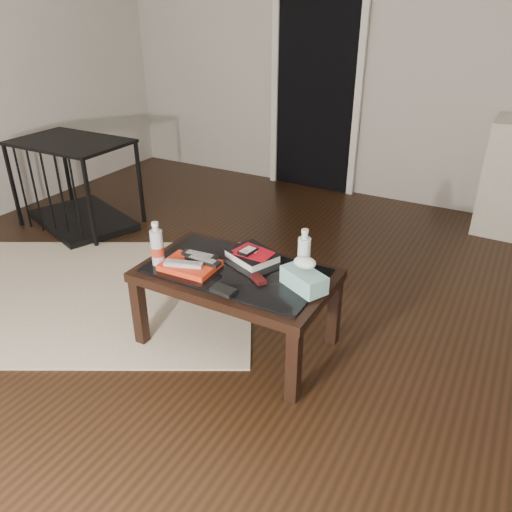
{
  "coord_description": "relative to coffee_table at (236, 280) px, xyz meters",
  "views": [
    {
      "loc": [
        1.46,
        -2.07,
        1.71
      ],
      "look_at": [
        0.37,
        -0.11,
        0.55
      ],
      "focal_mm": 35.0,
      "sensor_mm": 36.0,
      "label": 1
    }
  ],
  "objects": [
    {
      "name": "ground",
      "position": [
        -0.28,
        0.14,
        -0.4
      ],
      "size": [
        5.0,
        5.0,
        0.0
      ],
      "primitive_type": "plane",
      "color": "black",
      "rests_on": "ground"
    },
    {
      "name": "room_shell",
      "position": [
        -0.28,
        0.14,
        1.22
      ],
      "size": [
        5.0,
        5.0,
        5.0
      ],
      "color": "#B7B2A9",
      "rests_on": "ground"
    },
    {
      "name": "doorway",
      "position": [
        -0.68,
        2.61,
        0.63
      ],
      "size": [
        0.9,
        0.08,
        2.07
      ],
      "color": "black",
      "rests_on": "ground"
    },
    {
      "name": "coffee_table",
      "position": [
        0.0,
        0.0,
        0.0
      ],
      "size": [
        1.0,
        0.6,
        0.46
      ],
      "color": "black",
      "rests_on": "ground"
    },
    {
      "name": "rug",
      "position": [
        -1.05,
        -0.0,
        -0.39
      ],
      "size": [
        2.47,
        2.28,
        0.01
      ],
      "primitive_type": "cube",
      "rotation": [
        0.0,
        0.0,
        0.5
      ],
      "color": "#C4B598",
      "rests_on": "ground"
    },
    {
      "name": "pet_crate",
      "position": [
        -2.0,
        0.78,
        -0.17
      ],
      "size": [
        1.05,
        0.87,
        0.71
      ],
      "rotation": [
        0.0,
        0.0,
        -0.35
      ],
      "color": "black",
      "rests_on": "ground"
    },
    {
      "name": "magazines",
      "position": [
        -0.22,
        -0.1,
        0.08
      ],
      "size": [
        0.29,
        0.22,
        0.03
      ],
      "primitive_type": "cube",
      "rotation": [
        0.0,
        0.0,
        0.04
      ],
      "color": "red",
      "rests_on": "coffee_table"
    },
    {
      "name": "remote_silver",
      "position": [
        -0.23,
        -0.14,
        0.11
      ],
      "size": [
        0.21,
        0.11,
        0.02
      ],
      "primitive_type": "cube",
      "rotation": [
        0.0,
        0.0,
        0.32
      ],
      "color": "#A6A6AA",
      "rests_on": "magazines"
    },
    {
      "name": "remote_black_front",
      "position": [
        -0.16,
        -0.06,
        0.11
      ],
      "size": [
        0.2,
        0.05,
        0.02
      ],
      "primitive_type": "cube",
      "rotation": [
        0.0,
        0.0,
        -0.02
      ],
      "color": "black",
      "rests_on": "magazines"
    },
    {
      "name": "remote_black_back",
      "position": [
        -0.21,
        -0.02,
        0.11
      ],
      "size": [
        0.2,
        0.06,
        0.02
      ],
      "primitive_type": "cube",
      "rotation": [
        0.0,
        0.0,
        0.07
      ],
      "color": "black",
      "rests_on": "magazines"
    },
    {
      "name": "textbook",
      "position": [
        0.02,
        0.14,
        0.09
      ],
      "size": [
        0.31,
        0.28,
        0.05
      ],
      "primitive_type": "cube",
      "rotation": [
        0.0,
        0.0,
        -0.4
      ],
      "color": "black",
      "rests_on": "coffee_table"
    },
    {
      "name": "dvd_mailers",
      "position": [
        0.02,
        0.14,
        0.11
      ],
      "size": [
        0.21,
        0.17,
        0.01
      ],
      "primitive_type": "cube",
      "rotation": [
        0.0,
        0.0,
        -0.19
      ],
      "color": "#AD0B18",
      "rests_on": "textbook"
    },
    {
      "name": "ipod",
      "position": [
        0.01,
        0.11,
        0.12
      ],
      "size": [
        0.08,
        0.11,
        0.02
      ],
      "primitive_type": "cube",
      "rotation": [
        0.0,
        0.0,
        -0.14
      ],
      "color": "black",
      "rests_on": "dvd_mailers"
    },
    {
      "name": "flip_phone",
      "position": [
        0.16,
        -0.05,
        0.08
      ],
      "size": [
        0.1,
        0.09,
        0.02
      ],
      "primitive_type": "cube",
      "rotation": [
        0.0,
        0.0,
        -0.6
      ],
      "color": "black",
      "rests_on": "coffee_table"
    },
    {
      "name": "wallet",
      "position": [
        0.06,
        -0.22,
        0.07
      ],
      "size": [
        0.13,
        0.08,
        0.02
      ],
      "primitive_type": "cube",
      "rotation": [
        0.0,
        0.0,
        -0.09
      ],
      "color": "black",
      "rests_on": "coffee_table"
    },
    {
      "name": "water_bottle_left",
      "position": [
        -0.39,
        -0.14,
        0.18
      ],
      "size": [
        0.08,
        0.08,
        0.24
      ],
      "primitive_type": "cylinder",
      "rotation": [
        0.0,
        0.0,
        -0.21
      ],
      "color": "#B6BCC1",
      "rests_on": "coffee_table"
    },
    {
      "name": "water_bottle_right",
      "position": [
        0.31,
        0.15,
        0.18
      ],
      "size": [
        0.07,
        0.07,
        0.24
      ],
      "primitive_type": "cylinder",
      "rotation": [
        0.0,
        0.0,
        -0.07
      ],
      "color": "silver",
      "rests_on": "coffee_table"
    },
    {
      "name": "tissue_box",
      "position": [
        0.38,
        0.0,
        0.11
      ],
      "size": [
        0.26,
        0.21,
        0.09
      ],
      "primitive_type": "cube",
      "rotation": [
        0.0,
        0.0,
        -0.47
      ],
      "color": "teal",
      "rests_on": "coffee_table"
    }
  ]
}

